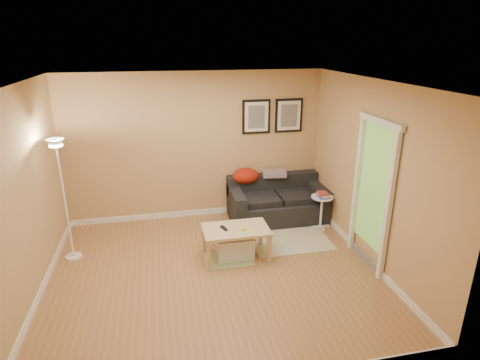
# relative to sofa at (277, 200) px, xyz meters

# --- Properties ---
(floor) EXTENTS (4.50, 4.50, 0.00)m
(floor) POSITION_rel_sofa_xyz_m (-1.38, -1.53, -0.38)
(floor) COLOR #A26C45
(floor) RESTS_ON ground
(ceiling) EXTENTS (4.50, 4.50, 0.00)m
(ceiling) POSITION_rel_sofa_xyz_m (-1.38, -1.53, 2.23)
(ceiling) COLOR white
(ceiling) RESTS_ON wall_back
(wall_back) EXTENTS (4.50, 0.00, 4.50)m
(wall_back) POSITION_rel_sofa_xyz_m (-1.38, 0.47, 0.92)
(wall_back) COLOR tan
(wall_back) RESTS_ON ground
(wall_front) EXTENTS (4.50, 0.00, 4.50)m
(wall_front) POSITION_rel_sofa_xyz_m (-1.38, -3.53, 0.92)
(wall_front) COLOR tan
(wall_front) RESTS_ON ground
(wall_left) EXTENTS (0.00, 4.00, 4.00)m
(wall_left) POSITION_rel_sofa_xyz_m (-3.63, -1.53, 0.92)
(wall_left) COLOR tan
(wall_left) RESTS_ON ground
(wall_right) EXTENTS (0.00, 4.00, 4.00)m
(wall_right) POSITION_rel_sofa_xyz_m (0.87, -1.53, 0.92)
(wall_right) COLOR tan
(wall_right) RESTS_ON ground
(baseboard_back) EXTENTS (4.50, 0.02, 0.10)m
(baseboard_back) POSITION_rel_sofa_xyz_m (-1.38, 0.46, -0.33)
(baseboard_back) COLOR white
(baseboard_back) RESTS_ON ground
(baseboard_left) EXTENTS (0.02, 4.00, 0.10)m
(baseboard_left) POSITION_rel_sofa_xyz_m (-3.62, -1.53, -0.33)
(baseboard_left) COLOR white
(baseboard_left) RESTS_ON ground
(baseboard_right) EXTENTS (0.02, 4.00, 0.10)m
(baseboard_right) POSITION_rel_sofa_xyz_m (0.86, -1.53, -0.33)
(baseboard_right) COLOR white
(baseboard_right) RESTS_ON ground
(sofa) EXTENTS (1.70, 0.90, 0.75)m
(sofa) POSITION_rel_sofa_xyz_m (0.00, 0.00, 0.00)
(sofa) COLOR black
(sofa) RESTS_ON ground
(red_throw) EXTENTS (0.48, 0.36, 0.28)m
(red_throw) POSITION_rel_sofa_xyz_m (-0.53, 0.27, 0.40)
(red_throw) COLOR #AE2D10
(red_throw) RESTS_ON sofa
(plaid_throw) EXTENTS (0.45, 0.32, 0.10)m
(plaid_throw) POSITION_rel_sofa_xyz_m (0.01, 0.28, 0.41)
(plaid_throw) COLOR tan
(plaid_throw) RESTS_ON sofa
(framed_print_left) EXTENTS (0.50, 0.04, 0.60)m
(framed_print_left) POSITION_rel_sofa_xyz_m (-0.30, 0.45, 1.43)
(framed_print_left) COLOR black
(framed_print_left) RESTS_ON wall_back
(framed_print_right) EXTENTS (0.50, 0.04, 0.60)m
(framed_print_right) POSITION_rel_sofa_xyz_m (0.30, 0.45, 1.43)
(framed_print_right) COLOR black
(framed_print_right) RESTS_ON wall_back
(area_rug) EXTENTS (1.25, 0.85, 0.01)m
(area_rug) POSITION_rel_sofa_xyz_m (-0.03, -0.87, -0.37)
(area_rug) COLOR beige
(area_rug) RESTS_ON ground
(green_runner) EXTENTS (0.70, 0.50, 0.01)m
(green_runner) POSITION_rel_sofa_xyz_m (-1.12, -1.21, -0.37)
(green_runner) COLOR #668C4C
(green_runner) RESTS_ON ground
(coffee_table) EXTENTS (1.04, 0.73, 0.48)m
(coffee_table) POSITION_rel_sofa_xyz_m (-1.00, -1.17, -0.13)
(coffee_table) COLOR tan
(coffee_table) RESTS_ON ground
(remote_control) EXTENTS (0.10, 0.17, 0.02)m
(remote_control) POSITION_rel_sofa_xyz_m (-1.17, -1.14, 0.12)
(remote_control) COLOR black
(remote_control) RESTS_ON coffee_table
(tape_roll) EXTENTS (0.07, 0.07, 0.03)m
(tape_roll) POSITION_rel_sofa_xyz_m (-0.90, -1.24, 0.12)
(tape_roll) COLOR yellow
(tape_roll) RESTS_ON coffee_table
(storage_bin) EXTENTS (0.56, 0.41, 0.35)m
(storage_bin) POSITION_rel_sofa_xyz_m (-1.01, -1.13, -0.20)
(storage_bin) COLOR white
(storage_bin) RESTS_ON ground
(side_table) EXTENTS (0.38, 0.38, 0.57)m
(side_table) POSITION_rel_sofa_xyz_m (0.64, -0.48, -0.09)
(side_table) COLOR white
(side_table) RESTS_ON ground
(book_stack) EXTENTS (0.21, 0.26, 0.08)m
(book_stack) POSITION_rel_sofa_xyz_m (0.65, -0.50, 0.24)
(book_stack) COLOR #3946AC
(book_stack) RESTS_ON side_table
(floor_lamp) EXTENTS (0.24, 0.24, 1.83)m
(floor_lamp) POSITION_rel_sofa_xyz_m (-3.38, -0.67, 0.49)
(floor_lamp) COLOR white
(floor_lamp) RESTS_ON ground
(doorway) EXTENTS (0.12, 1.01, 2.13)m
(doorway) POSITION_rel_sofa_xyz_m (0.82, -1.68, 0.65)
(doorway) COLOR white
(doorway) RESTS_ON ground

